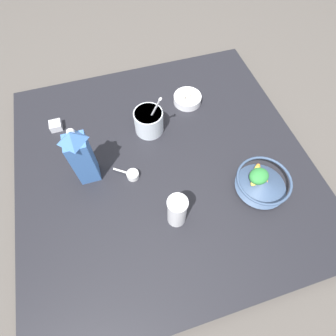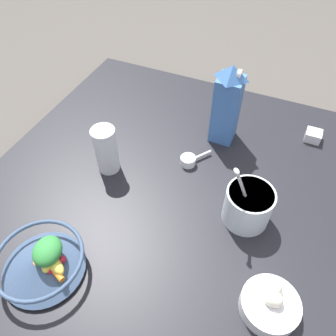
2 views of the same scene
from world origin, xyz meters
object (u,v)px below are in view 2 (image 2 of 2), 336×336
object	(u,v)px
fruit_bowl	(42,262)
yogurt_tub	(248,204)
spice_jar	(313,136)
garlic_bowl	(270,304)
milk_carton	(227,104)
drinking_cup	(106,149)

from	to	relation	value
fruit_bowl	yogurt_tub	bearing A→B (deg)	-49.91
spice_jar	garlic_bowl	world-z (taller)	garlic_bowl
yogurt_tub	garlic_bowl	bearing A→B (deg)	-152.90
yogurt_tub	spice_jar	size ratio (longest dim) A/B	4.41
garlic_bowl	milk_carton	bearing A→B (deg)	27.65
yogurt_tub	milk_carton	bearing A→B (deg)	28.05
yogurt_tub	drinking_cup	bearing A→B (deg)	88.29
fruit_bowl	garlic_bowl	xyz separation A→B (m)	(0.12, -0.51, -0.02)
fruit_bowl	spice_jar	distance (m)	0.90
milk_carton	yogurt_tub	bearing A→B (deg)	-151.95
drinking_cup	spice_jar	bearing A→B (deg)	-55.62
garlic_bowl	yogurt_tub	bearing A→B (deg)	27.10
fruit_bowl	garlic_bowl	distance (m)	0.52
garlic_bowl	fruit_bowl	bearing A→B (deg)	103.58
milk_carton	spice_jar	xyz separation A→B (m)	(0.11, -0.28, -0.12)
fruit_bowl	drinking_cup	bearing A→B (deg)	4.90
drinking_cup	fruit_bowl	bearing A→B (deg)	-175.10
yogurt_tub	spice_jar	xyz separation A→B (m)	(0.39, -0.13, -0.04)
fruit_bowl	milk_carton	xyz separation A→B (m)	(0.62, -0.25, 0.09)
fruit_bowl	milk_carton	bearing A→B (deg)	-21.68
yogurt_tub	fruit_bowl	bearing A→B (deg)	130.09
spice_jar	garlic_bowl	distance (m)	0.61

